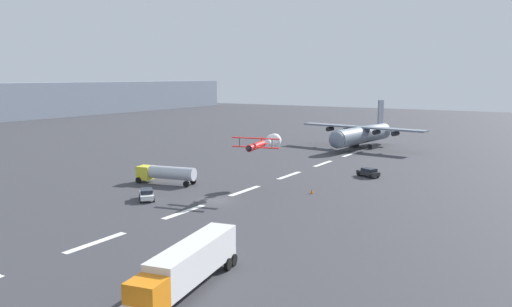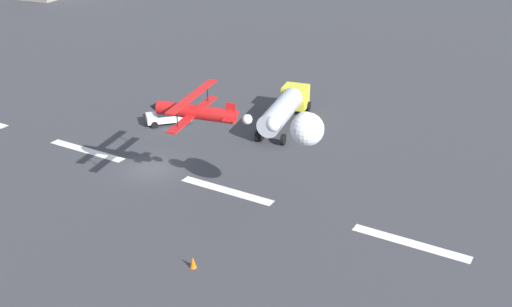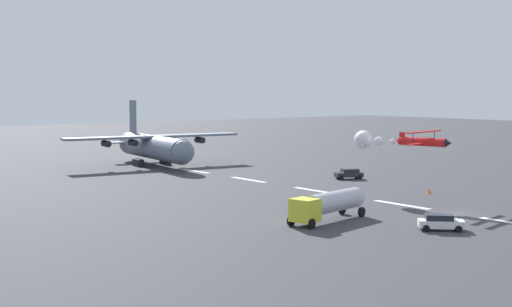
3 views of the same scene
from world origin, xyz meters
The scene contains 8 objects.
ground_plane centered at (0.00, 0.00, 0.00)m, with size 440.00×440.00×0.00m, color #38383D.
runway_stripe_4 centered at (-7.25, 0.00, 0.01)m, with size 8.00×0.90×0.01m, color white.
runway_stripe_5 centered at (7.25, 0.00, 0.01)m, with size 8.00×0.90×0.01m, color white.
runway_stripe_6 centered at (21.75, 0.00, 0.01)m, with size 8.00×0.90×0.01m, color white.
stunt_biplane_red centered at (11.73, -1.46, 7.14)m, with size 12.68×7.25×2.45m.
fuel_tanker_truck centered at (4.95, 13.81, 1.75)m, with size 4.55×10.29×2.90m.
airport_staff_sedan centered at (-4.87, 8.70, 0.81)m, with size 4.20×4.25×1.52m.
traffic_cone_far centered at (10.86, -9.51, 0.38)m, with size 0.44×0.44×0.75m, color orange.
Camera 2 is at (30.67, -35.70, 23.22)m, focal length 44.27 mm.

